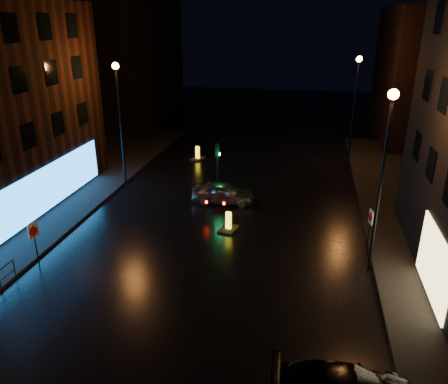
% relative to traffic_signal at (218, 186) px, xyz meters
% --- Properties ---
extents(ground, '(120.00, 120.00, 0.00)m').
position_rel_traffic_signal_xyz_m(ground, '(1.20, -14.00, -0.50)').
color(ground, black).
rests_on(ground, ground).
extents(building_far_left, '(8.00, 16.00, 14.00)m').
position_rel_traffic_signal_xyz_m(building_far_left, '(-14.80, 21.00, 6.50)').
color(building_far_left, black).
rests_on(building_far_left, ground).
extents(building_far_right, '(8.00, 14.00, 12.00)m').
position_rel_traffic_signal_xyz_m(building_far_right, '(16.20, 18.00, 5.50)').
color(building_far_right, black).
rests_on(building_far_right, ground).
extents(street_lamp_lfar, '(0.44, 0.44, 8.37)m').
position_rel_traffic_signal_xyz_m(street_lamp_lfar, '(-6.60, -0.00, 5.06)').
color(street_lamp_lfar, black).
rests_on(street_lamp_lfar, ground).
extents(street_lamp_rnear, '(0.44, 0.44, 8.37)m').
position_rel_traffic_signal_xyz_m(street_lamp_rnear, '(9.00, -8.00, 5.06)').
color(street_lamp_rnear, black).
rests_on(street_lamp_rnear, ground).
extents(street_lamp_rfar, '(0.44, 0.44, 8.37)m').
position_rel_traffic_signal_xyz_m(street_lamp_rfar, '(9.00, 8.00, 5.06)').
color(street_lamp_rfar, black).
rests_on(street_lamp_rfar, ground).
extents(traffic_signal, '(1.40, 2.40, 3.45)m').
position_rel_traffic_signal_xyz_m(traffic_signal, '(0.00, 0.00, 0.00)').
color(traffic_signal, black).
rests_on(traffic_signal, ground).
extents(silver_hatchback, '(3.98, 1.79, 1.33)m').
position_rel_traffic_signal_xyz_m(silver_hatchback, '(0.68, -1.55, 0.16)').
color(silver_hatchback, '#94959A').
rests_on(silver_hatchback, ground).
extents(bollard_near, '(1.09, 1.39, 1.08)m').
position_rel_traffic_signal_xyz_m(bollard_near, '(1.76, -5.33, -0.27)').
color(bollard_near, black).
rests_on(bollard_near, ground).
extents(bollard_far, '(1.21, 1.48, 1.11)m').
position_rel_traffic_signal_xyz_m(bollard_far, '(-3.19, 6.91, -0.26)').
color(bollard_far, black).
rests_on(bollard_far, ground).
extents(road_sign_left, '(0.23, 0.53, 2.24)m').
position_rel_traffic_signal_xyz_m(road_sign_left, '(-6.38, -10.84, 1.18)').
color(road_sign_left, black).
rests_on(road_sign_left, ground).
extents(road_sign_right, '(0.16, 0.52, 2.16)m').
position_rel_traffic_signal_xyz_m(road_sign_right, '(9.10, -6.06, 1.12)').
color(road_sign_right, black).
rests_on(road_sign_right, ground).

